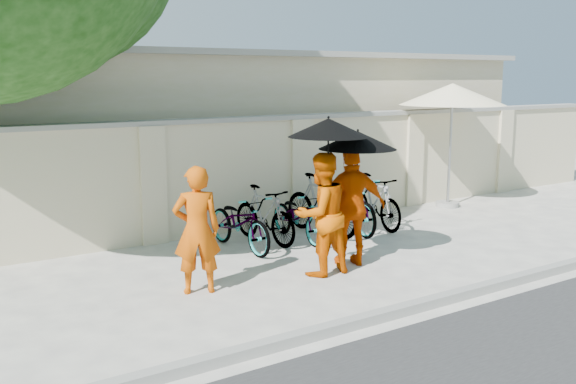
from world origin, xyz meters
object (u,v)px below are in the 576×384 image
monk_left (197,230)px  monk_center (321,214)px  monk_right (352,207)px  patio_umbrella (452,96)px

monk_left → monk_center: 1.84m
monk_center → monk_right: (0.65, 0.11, 0.01)m
monk_center → monk_right: monk_right is taller
monk_right → patio_umbrella: size_ratio=0.66×
monk_left → monk_center: bearing=-168.7°
monk_left → patio_umbrella: patio_umbrella is taller
monk_left → patio_umbrella: (7.00, 2.14, 1.55)m
monk_left → monk_center: monk_center is taller
monk_right → patio_umbrella: (4.53, 2.27, 1.51)m
monk_right → patio_umbrella: bearing=-135.4°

